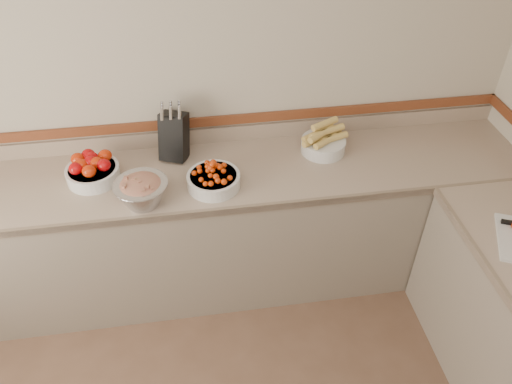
{
  "coord_description": "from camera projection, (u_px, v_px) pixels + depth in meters",
  "views": [
    {
      "loc": [
        0.05,
        -0.6,
        2.66
      ],
      "look_at": [
        0.35,
        1.35,
        1.0
      ],
      "focal_mm": 35.0,
      "sensor_mm": 36.0,
      "label": 1
    }
  ],
  "objects": [
    {
      "name": "cherry_tomato_bowl",
      "position": [
        214.0,
        178.0,
        2.73
      ],
      "size": [
        0.3,
        0.3,
        0.16
      ],
      "color": "silver",
      "rests_on": "counter_back"
    },
    {
      "name": "back_wall",
      "position": [
        178.0,
        85.0,
        2.83
      ],
      "size": [
        4.0,
        0.0,
        4.0
      ],
      "primitive_type": "plane",
      "rotation": [
        1.57,
        0.0,
        0.0
      ],
      "color": "#B9AD98",
      "rests_on": "ground_plane"
    },
    {
      "name": "corn_bowl",
      "position": [
        323.0,
        142.0,
        2.98
      ],
      "size": [
        0.29,
        0.27,
        0.2
      ],
      "color": "silver",
      "rests_on": "counter_back"
    },
    {
      "name": "counter_back",
      "position": [
        193.0,
        231.0,
        3.13
      ],
      "size": [
        4.0,
        0.65,
        1.08
      ],
      "color": "gray",
      "rests_on": "ground_plane"
    },
    {
      "name": "knife_block",
      "position": [
        174.0,
        135.0,
        2.89
      ],
      "size": [
        0.21,
        0.22,
        0.37
      ],
      "color": "black",
      "rests_on": "counter_back"
    },
    {
      "name": "tomato_bowl",
      "position": [
        92.0,
        169.0,
        2.77
      ],
      "size": [
        0.3,
        0.3,
        0.15
      ],
      "color": "silver",
      "rests_on": "counter_back"
    },
    {
      "name": "rhubarb_bowl",
      "position": [
        142.0,
        191.0,
        2.61
      ],
      "size": [
        0.29,
        0.29,
        0.16
      ],
      "color": "#B2B2BA",
      "rests_on": "counter_back"
    }
  ]
}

